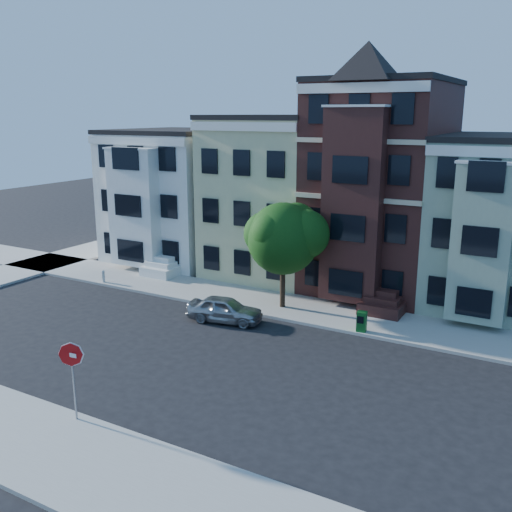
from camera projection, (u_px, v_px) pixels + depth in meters
The scene contains 12 objects.
ground at pixel (265, 376), 23.19m from camera, with size 120.00×120.00×0.00m, color black.
far_sidewalk at pixel (338, 315), 29.92m from camera, with size 60.00×4.00×0.15m, color #9E9B93.
near_sidewalk at pixel (132, 482), 16.41m from camera, with size 60.00×4.00×0.15m, color #9E9B93.
house_white at pixel (180, 196), 41.49m from camera, with size 8.00×9.00×9.00m, color white.
house_yellow at pixel (277, 197), 37.55m from camera, with size 7.00×9.00×10.00m, color beige.
house_brown at pixel (382, 189), 33.97m from camera, with size 7.00×9.00×12.00m, color #391916.
house_green at pixel (496, 224), 31.23m from camera, with size 6.00×9.00×9.00m, color #91A388.
street_tree at pixel (283, 243), 30.22m from camera, with size 6.07×6.07×7.06m, color #184612, non-canonical shape.
parked_car at pixel (225, 309), 29.11m from camera, with size 1.56×3.87×1.32m, color #9CA0A5.
newspaper_box at pixel (362, 321), 27.45m from camera, with size 0.45×0.40×0.99m, color #145D20.
fire_hydrant at pixel (103, 277), 35.52m from camera, with size 0.21×0.21×0.61m, color beige.
stop_sign at pixel (73, 376), 19.28m from camera, with size 0.88×0.12×3.19m, color #AC0D0E, non-canonical shape.
Camera 1 is at (10.16, -18.72, 10.40)m, focal length 40.00 mm.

